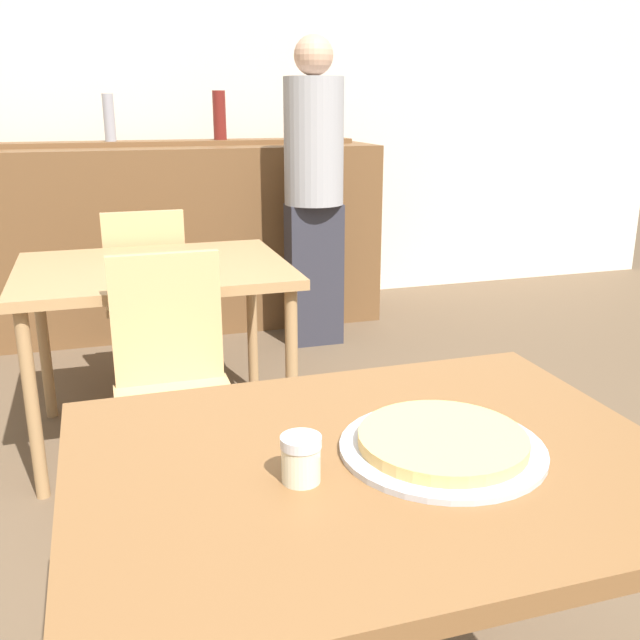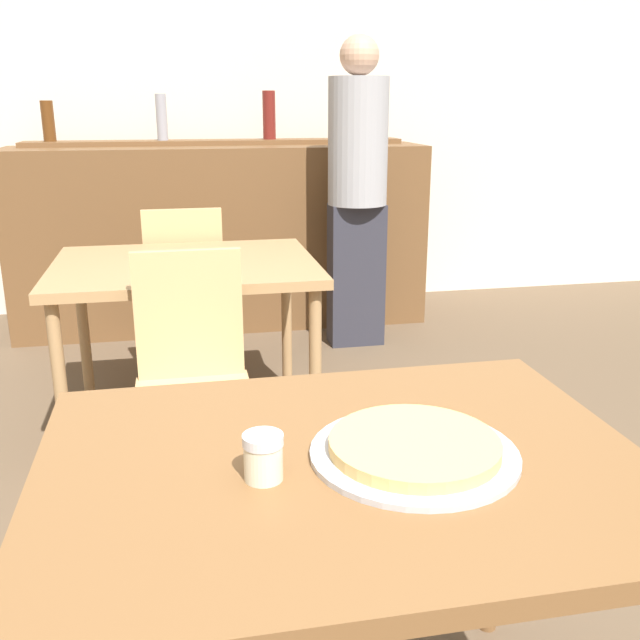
{
  "view_description": "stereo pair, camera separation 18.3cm",
  "coord_description": "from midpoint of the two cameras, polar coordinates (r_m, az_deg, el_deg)",
  "views": [
    {
      "loc": [
        -0.46,
        -1.12,
        1.41
      ],
      "look_at": [
        0.06,
        0.55,
        0.88
      ],
      "focal_mm": 40.0,
      "sensor_mm": 36.0,
      "label": 1
    },
    {
      "loc": [
        -0.28,
        -1.17,
        1.41
      ],
      "look_at": [
        0.06,
        0.55,
        0.88
      ],
      "focal_mm": 40.0,
      "sensor_mm": 36.0,
      "label": 2
    }
  ],
  "objects": [
    {
      "name": "dining_table_far",
      "position": [
        3.04,
        -9.0,
        3.08
      ],
      "size": [
        1.09,
        0.87,
        0.77
      ],
      "color": "#A87F51",
      "rests_on": "ground_plane"
    },
    {
      "name": "cheese_shaker",
      "position": [
        1.26,
        -0.37,
        -10.97
      ],
      "size": [
        0.07,
        0.07,
        0.09
      ],
      "color": "beige",
      "rests_on": "dining_table_near"
    },
    {
      "name": "chair_far_side_back",
      "position": [
        3.66,
        -9.34,
        2.81
      ],
      "size": [
        0.4,
        0.4,
        0.92
      ],
      "rotation": [
        0.0,
        0.0,
        3.14
      ],
      "color": "tan",
      "rests_on": "ground_plane"
    },
    {
      "name": "wall_back",
      "position": [
        5.09,
        -7.55,
        16.78
      ],
      "size": [
        8.0,
        0.05,
        2.8
      ],
      "color": "silver",
      "rests_on": "ground_plane"
    },
    {
      "name": "bar_back_shelf",
      "position": [
        4.73,
        -6.93,
        14.44
      ],
      "size": [
        2.39,
        0.24,
        0.35
      ],
      "color": "brown",
      "rests_on": "bar_counter"
    },
    {
      "name": "chair_far_side_front",
      "position": [
        2.52,
        -8.17,
        -3.79
      ],
      "size": [
        0.4,
        0.4,
        0.92
      ],
      "color": "tan",
      "rests_on": "ground_plane"
    },
    {
      "name": "pizza_tray",
      "position": [
        1.38,
        11.41,
        -10.14
      ],
      "size": [
        0.39,
        0.39,
        0.04
      ],
      "color": "#B7B7BC",
      "rests_on": "dining_table_near"
    },
    {
      "name": "dining_table_near",
      "position": [
        1.4,
        5.75,
        -13.93
      ],
      "size": [
        1.14,
        0.86,
        0.78
      ],
      "color": "brown",
      "rests_on": "ground_plane"
    },
    {
      "name": "bar_counter",
      "position": [
        4.67,
        -6.71,
        6.6
      ],
      "size": [
        2.6,
        0.56,
        1.15
      ],
      "color": "brown",
      "rests_on": "ground_plane"
    },
    {
      "name": "person_standing",
      "position": [
        4.17,
        4.29,
        10.81
      ],
      "size": [
        0.34,
        0.34,
        1.77
      ],
      "color": "#2D2D38",
      "rests_on": "ground_plane"
    }
  ]
}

